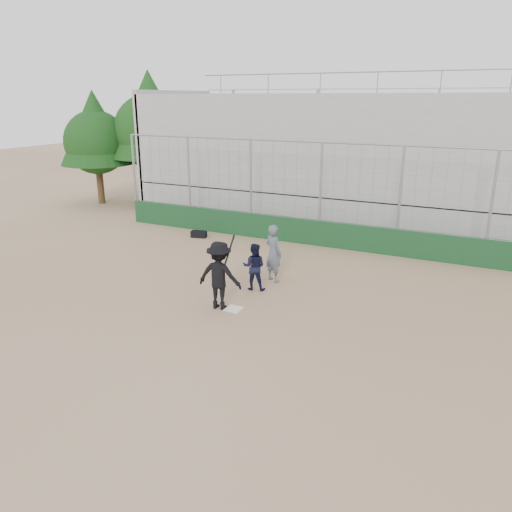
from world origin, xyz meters
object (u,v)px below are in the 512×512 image
at_px(equipment_bag, 199,234).
at_px(catcher_crouched, 254,274).
at_px(umpire, 273,256).
at_px(batter_at_plate, 219,275).

bearing_deg(equipment_bag, catcher_crouched, -42.36).
height_order(catcher_crouched, equipment_bag, catcher_crouched).
bearing_deg(umpire, batter_at_plate, 104.85).
xyz_separation_m(catcher_crouched, umpire, (0.20, 0.96, 0.33)).
bearing_deg(batter_at_plate, catcher_crouched, 81.41).
height_order(batter_at_plate, catcher_crouched, batter_at_plate).
distance_m(catcher_crouched, equipment_bag, 6.40).
bearing_deg(umpire, catcher_crouched, 102.73).
xyz_separation_m(batter_at_plate, umpire, (0.45, 2.59, -0.13)).
relative_size(umpire, equipment_bag, 2.39).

